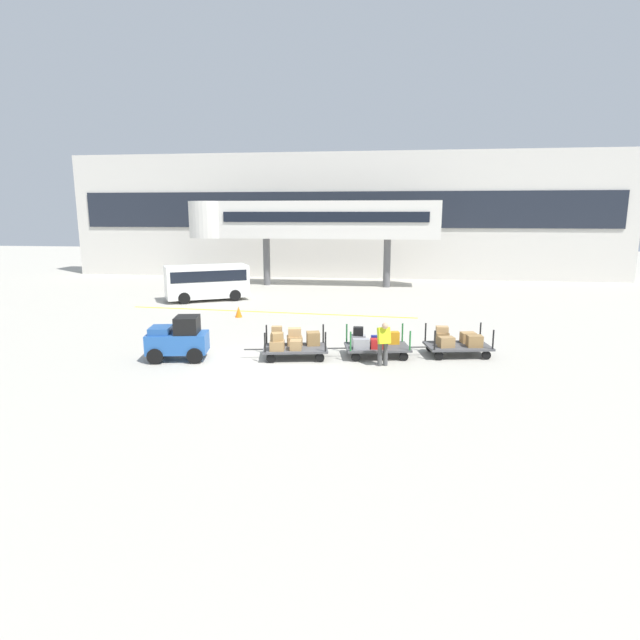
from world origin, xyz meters
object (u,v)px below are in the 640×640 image
(baggage_cart_middle, at_px, (374,344))
(baggage_cart_lead, at_px, (292,343))
(baggage_cart_tail, at_px, (457,342))
(baggage_handler, at_px, (384,342))
(safety_cone_near, at_px, (239,312))
(baggage_tug, at_px, (178,339))
(shuttle_van, at_px, (207,280))

(baggage_cart_middle, bearing_deg, baggage_cart_lead, -169.78)
(baggage_cart_middle, height_order, baggage_cart_tail, same)
(baggage_cart_tail, bearing_deg, baggage_cart_lead, -169.53)
(baggage_handler, height_order, safety_cone_near, baggage_handler)
(baggage_tug, height_order, baggage_handler, baggage_tug)
(baggage_tug, distance_m, safety_cone_near, 7.91)
(baggage_tug, height_order, safety_cone_near, baggage_tug)
(safety_cone_near, bearing_deg, baggage_cart_tail, -30.63)
(baggage_cart_tail, xyz_separation_m, safety_cone_near, (-10.07, 5.96, -0.22))
(baggage_cart_tail, relative_size, shuttle_van, 0.60)
(baggage_cart_tail, relative_size, baggage_handler, 1.97)
(baggage_cart_tail, bearing_deg, baggage_cart_middle, -169.28)
(baggage_tug, bearing_deg, baggage_cart_middle, 11.09)
(baggage_cart_tail, distance_m, baggage_handler, 3.25)
(baggage_cart_tail, height_order, shuttle_van, shuttle_van)
(baggage_cart_lead, height_order, baggage_cart_middle, baggage_cart_lead)
(safety_cone_near, bearing_deg, baggage_cart_middle, -42.94)
(baggage_tug, xyz_separation_m, safety_cone_near, (-0.11, 7.90, -0.48))
(baggage_handler, bearing_deg, baggage_cart_lead, 168.34)
(baggage_cart_lead, bearing_deg, baggage_cart_middle, 10.22)
(baggage_cart_middle, relative_size, shuttle_van, 0.60)
(baggage_cart_lead, relative_size, baggage_cart_tail, 1.00)
(baggage_cart_lead, height_order, shuttle_van, shuttle_van)
(baggage_cart_middle, bearing_deg, baggage_cart_tail, 10.72)
(shuttle_van, bearing_deg, baggage_cart_middle, -47.72)
(shuttle_van, bearing_deg, baggage_tug, -74.83)
(baggage_tug, bearing_deg, baggage_cart_tail, 10.98)
(baggage_tug, distance_m, shuttle_van, 13.25)
(shuttle_van, height_order, safety_cone_near, shuttle_van)
(baggage_tug, relative_size, baggage_cart_middle, 0.74)
(baggage_cart_lead, bearing_deg, baggage_tug, -168.27)
(baggage_cart_lead, bearing_deg, shuttle_van, 121.92)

